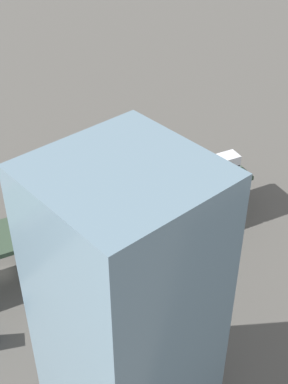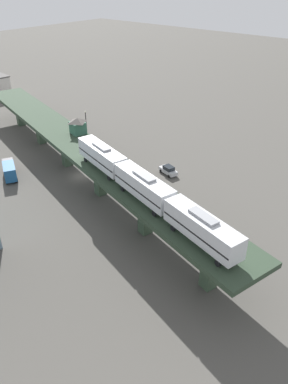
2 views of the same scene
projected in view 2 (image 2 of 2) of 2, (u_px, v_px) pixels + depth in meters
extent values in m
plane|color=#4C4944|center=(81.00, 176.00, 78.70)|extent=(400.00, 400.00, 0.00)
cube|color=#2C3D2C|center=(78.00, 145.00, 75.00)|extent=(31.53, 91.11, 0.80)
cube|color=#384C38|center=(210.00, 267.00, 49.94)|extent=(2.20, 2.20, 6.76)
cube|color=#384C38|center=(145.00, 215.00, 60.46)|extent=(2.20, 2.20, 6.76)
cube|color=#384C38|center=(100.00, 178.00, 70.99)|extent=(2.20, 2.20, 6.76)
cube|color=#384C38|center=(66.00, 151.00, 81.51)|extent=(2.20, 2.20, 6.76)
cube|color=#384C38|center=(40.00, 130.00, 92.04)|extent=(2.20, 2.20, 6.76)
cube|color=#384C38|center=(20.00, 113.00, 102.56)|extent=(2.20, 2.20, 6.76)
cube|color=silver|center=(202.00, 228.00, 46.30)|extent=(5.76, 12.32, 3.10)
cube|color=black|center=(202.00, 230.00, 46.46)|extent=(5.74, 12.10, 0.24)
cube|color=gray|center=(203.00, 216.00, 45.41)|extent=(2.42, 4.42, 0.36)
cylinder|color=black|center=(218.00, 263.00, 43.87)|extent=(0.43, 0.87, 0.84)
cylinder|color=black|center=(232.00, 256.00, 45.03)|extent=(0.43, 0.87, 0.84)
cylinder|color=black|center=(173.00, 228.00, 49.76)|extent=(0.43, 0.87, 0.84)
cylinder|color=black|center=(186.00, 222.00, 50.93)|extent=(0.43, 0.87, 0.84)
cube|color=silver|center=(144.00, 186.00, 55.14)|extent=(5.76, 12.32, 3.10)
cube|color=black|center=(144.00, 188.00, 55.30)|extent=(5.74, 12.10, 0.24)
cube|color=gray|center=(144.00, 176.00, 54.25)|extent=(2.42, 4.42, 0.36)
cylinder|color=black|center=(154.00, 214.00, 52.71)|extent=(0.43, 0.87, 0.84)
cylinder|color=black|center=(167.00, 208.00, 53.87)|extent=(0.43, 0.87, 0.84)
cylinder|color=black|center=(122.00, 189.00, 58.60)|extent=(0.43, 0.87, 0.84)
cylinder|color=black|center=(135.00, 184.00, 59.77)|extent=(0.43, 0.87, 0.84)
cube|color=silver|center=(102.00, 156.00, 63.98)|extent=(5.76, 12.32, 3.10)
cube|color=black|center=(102.00, 157.00, 64.14)|extent=(5.74, 12.10, 0.24)
cube|color=gray|center=(101.00, 146.00, 63.09)|extent=(2.42, 4.42, 0.36)
cylinder|color=black|center=(109.00, 178.00, 61.55)|extent=(0.43, 0.87, 0.84)
cylinder|color=black|center=(121.00, 174.00, 62.72)|extent=(0.43, 0.87, 0.84)
cylinder|color=black|center=(85.00, 160.00, 67.44)|extent=(0.43, 0.87, 0.84)
cylinder|color=black|center=(97.00, 156.00, 68.61)|extent=(0.43, 0.87, 0.84)
cube|color=#33604C|center=(78.00, 128.00, 78.49)|extent=(3.42, 3.42, 2.50)
pyramid|color=#4C4742|center=(77.00, 120.00, 77.62)|extent=(3.93, 3.93, 0.90)
cube|color=silver|center=(48.00, 125.00, 101.90)|extent=(2.31, 4.58, 0.80)
cube|color=#1E2328|center=(48.00, 123.00, 101.41)|extent=(1.89, 2.38, 0.76)
cylinder|color=black|center=(48.00, 129.00, 100.71)|extent=(0.32, 0.68, 0.66)
cylinder|color=black|center=(53.00, 127.00, 101.71)|extent=(0.32, 0.68, 0.66)
cylinder|color=black|center=(42.00, 126.00, 102.51)|extent=(0.32, 0.68, 0.66)
cylinder|color=black|center=(48.00, 125.00, 103.51)|extent=(0.32, 0.68, 0.66)
cube|color=#B7BABF|center=(168.00, 171.00, 79.23)|extent=(2.88, 4.72, 0.80)
cube|color=#1E2328|center=(169.00, 168.00, 78.72)|extent=(2.16, 2.55, 0.76)
cylinder|color=black|center=(169.00, 176.00, 78.01)|extent=(0.40, 0.70, 0.66)
cylinder|color=black|center=(175.00, 174.00, 78.84)|extent=(0.40, 0.70, 0.66)
cylinder|color=black|center=(161.00, 171.00, 80.02)|extent=(0.40, 0.70, 0.66)
cylinder|color=black|center=(167.00, 169.00, 80.86)|extent=(0.40, 0.70, 0.66)
cube|color=#333338|center=(8.00, 165.00, 79.66)|extent=(2.88, 2.80, 2.30)
cube|color=#1E5184|center=(10.00, 171.00, 76.70)|extent=(4.47, 5.67, 2.70)
cylinder|color=black|center=(14.00, 169.00, 80.57)|extent=(0.78, 1.05, 1.00)
cylinder|color=black|center=(5.00, 170.00, 79.94)|extent=(0.78, 1.05, 1.00)
cylinder|color=black|center=(17.00, 180.00, 76.48)|extent=(0.78, 1.05, 1.00)
cylinder|color=black|center=(6.00, 181.00, 75.82)|extent=(0.78, 1.05, 1.00)
cylinder|color=black|center=(86.00, 125.00, 95.25)|extent=(0.20, 0.20, 6.50)
sphere|color=beige|center=(85.00, 112.00, 93.46)|extent=(0.44, 0.44, 0.44)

